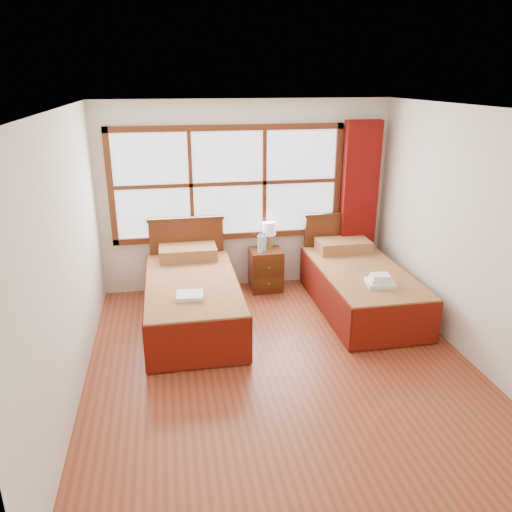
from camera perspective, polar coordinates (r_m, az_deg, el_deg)
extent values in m
plane|color=brown|center=(5.38, 2.89, -12.37)|extent=(4.50, 4.50, 0.00)
plane|color=white|center=(4.56, 3.48, 16.45)|extent=(4.50, 4.50, 0.00)
plane|color=silver|center=(6.94, -1.16, 6.79)|extent=(4.00, 0.00, 4.00)
plane|color=silver|center=(4.78, -20.84, -0.63)|extent=(0.00, 4.50, 4.50)
plane|color=silver|center=(5.61, 23.45, 1.96)|extent=(0.00, 4.50, 4.50)
cube|color=white|center=(6.84, -3.22, 8.27)|extent=(3.00, 0.02, 1.40)
cube|color=#542512|center=(7.00, -3.09, 2.30)|extent=(3.16, 0.06, 0.08)
cube|color=#542512|center=(6.71, -3.32, 14.44)|extent=(3.16, 0.06, 0.08)
cube|color=#542512|center=(6.80, -16.29, 7.45)|extent=(0.08, 0.06, 1.56)
cube|color=#542512|center=(7.17, 9.24, 8.59)|extent=(0.08, 0.06, 1.56)
cube|color=#542512|center=(6.77, -7.44, 8.03)|extent=(0.05, 0.05, 1.40)
cube|color=#542512|center=(6.89, 0.97, 8.40)|extent=(0.05, 0.05, 1.40)
cube|color=#542512|center=(6.82, -3.20, 8.24)|extent=(3.00, 0.05, 0.05)
cube|color=maroon|center=(7.26, 11.65, 5.92)|extent=(0.50, 0.16, 2.30)
cube|color=#43260E|center=(6.19, -7.20, -6.32)|extent=(0.96, 1.92, 0.31)
cube|color=maroon|center=(6.07, -7.31, -3.88)|extent=(1.08, 2.13, 0.26)
cube|color=maroon|center=(6.13, -12.28, -5.53)|extent=(0.03, 2.13, 0.53)
cube|color=maroon|center=(6.17, -2.25, -4.88)|extent=(0.03, 2.13, 0.53)
cube|color=maroon|center=(5.19, -6.51, -10.13)|extent=(1.08, 0.03, 0.53)
cube|color=maroon|center=(6.71, -7.79, 0.42)|extent=(0.75, 0.44, 0.17)
cube|color=#542512|center=(6.98, -7.84, 0.00)|extent=(1.00, 0.06, 1.04)
cube|color=#43260E|center=(6.82, -8.05, 4.22)|extent=(1.04, 0.08, 0.04)
cube|color=#43260E|center=(6.63, 11.84, -4.79)|extent=(0.93, 1.85, 0.30)
cube|color=maroon|center=(6.52, 12.01, -2.58)|extent=(1.04, 2.05, 0.25)
cube|color=maroon|center=(6.41, 7.61, -4.18)|extent=(0.03, 2.05, 0.51)
cube|color=maroon|center=(6.79, 15.98, -3.41)|extent=(0.03, 2.05, 0.51)
cube|color=maroon|center=(5.75, 15.69, -7.77)|extent=(1.04, 0.03, 0.51)
cube|color=maroon|center=(7.10, 9.91, 1.20)|extent=(0.72, 0.42, 0.16)
cube|color=#542512|center=(7.38, 9.16, 0.89)|extent=(0.97, 0.06, 1.01)
cube|color=#43260E|center=(7.23, 9.38, 4.73)|extent=(1.01, 0.08, 0.04)
cube|color=#542512|center=(7.05, 1.12, -1.57)|extent=(0.44, 0.39, 0.59)
cube|color=#43260E|center=(6.90, 1.46, -3.11)|extent=(0.39, 0.02, 0.18)
cube|color=#43260E|center=(6.81, 1.48, -1.28)|extent=(0.39, 0.02, 0.18)
sphere|color=olive|center=(6.88, 1.49, -3.17)|extent=(0.03, 0.03, 0.03)
sphere|color=olive|center=(6.80, 1.51, -1.33)|extent=(0.03, 0.03, 0.03)
cube|color=white|center=(5.55, -7.58, -4.50)|extent=(0.32, 0.28, 0.05)
cube|color=white|center=(6.05, 14.01, -3.03)|extent=(0.36, 0.33, 0.05)
cube|color=white|center=(6.03, 14.05, -2.61)|extent=(0.27, 0.25, 0.05)
cube|color=white|center=(6.01, 14.08, -2.23)|extent=(0.23, 0.20, 0.04)
cylinder|color=gold|center=(7.06, 1.49, 1.12)|extent=(0.12, 0.12, 0.02)
cylinder|color=gold|center=(7.03, 1.50, 1.82)|extent=(0.03, 0.03, 0.16)
cylinder|color=white|center=(6.98, 1.51, 3.18)|extent=(0.19, 0.19, 0.19)
cylinder|color=#C4E1FC|center=(6.81, 0.47, 1.36)|extent=(0.07, 0.07, 0.24)
cylinder|color=blue|center=(6.77, 0.48, 2.43)|extent=(0.03, 0.03, 0.03)
cylinder|color=#C4E1FC|center=(6.88, 0.89, 1.49)|extent=(0.07, 0.07, 0.22)
cylinder|color=blue|center=(6.84, 0.90, 2.49)|extent=(0.03, 0.03, 0.03)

